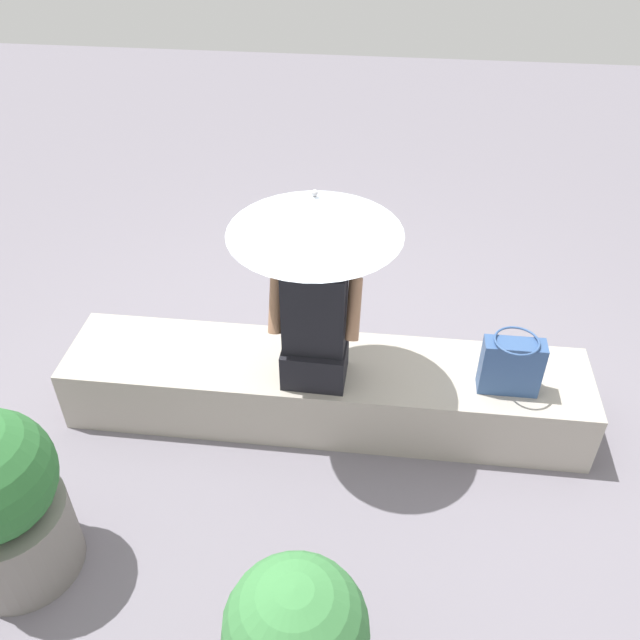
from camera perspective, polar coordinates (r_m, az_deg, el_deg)
The scene contains 5 objects.
ground_plane at distance 4.06m, azimuth 0.39°, elevation -7.87°, with size 14.00×14.00×0.00m, color slate.
stone_bench at distance 3.92m, azimuth 0.40°, elevation -5.84°, with size 2.98×0.59×0.40m, color #A8A093.
person_seated at distance 3.46m, azimuth -0.45°, elevation -0.06°, with size 0.47×0.29×0.90m.
parasol at distance 3.09m, azimuth -0.44°, elevation 8.96°, with size 0.83×0.83×1.14m.
handbag_black at distance 3.66m, azimuth 15.96°, elevation -3.73°, with size 0.32×0.23×0.34m.
Camera 1 is at (-0.30, 2.81, 2.93)m, focal length 37.61 mm.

